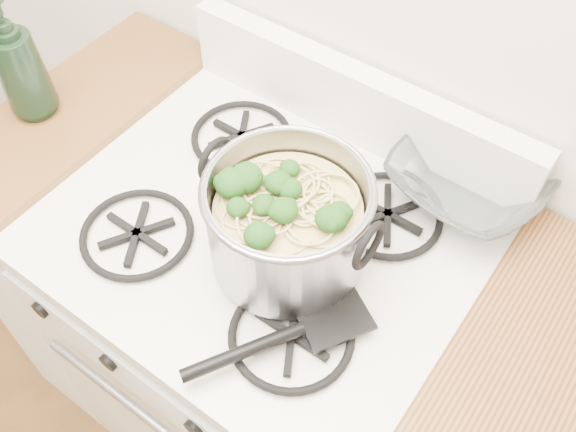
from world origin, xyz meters
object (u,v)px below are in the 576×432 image
at_px(stock_pot, 288,223).
at_px(spatula, 334,315).
at_px(gas_range, 269,345).
at_px(glass_bowl, 467,186).
at_px(bottle, 18,61).

height_order(stock_pot, spatula, stock_pot).
bearing_deg(spatula, stock_pot, -173.89).
height_order(gas_range, glass_bowl, glass_bowl).
bearing_deg(bottle, gas_range, -16.81).
bearing_deg(glass_bowl, spatula, -97.75).
bearing_deg(gas_range, glass_bowl, 46.85).
height_order(gas_range, bottle, bottle).
height_order(spatula, bottle, bottle).
xyz_separation_m(stock_pot, spatula, (0.13, -0.06, -0.07)).
height_order(spatula, glass_bowl, glass_bowl).
distance_m(stock_pot, glass_bowl, 0.37).
xyz_separation_m(spatula, glass_bowl, (0.05, 0.37, 0.00)).
xyz_separation_m(spatula, bottle, (-0.76, 0.05, 0.11)).
bearing_deg(gas_range, spatula, -22.54).
height_order(stock_pot, glass_bowl, stock_pot).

